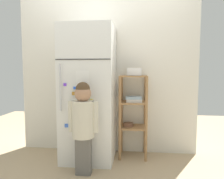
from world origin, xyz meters
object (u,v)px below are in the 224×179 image
object	(u,v)px
refrigerator	(89,94)
fruit_bin	(135,73)
child_standing	(83,119)
pantry_shelf_unit	(133,108)

from	to	relation	value
refrigerator	fruit_bin	bearing A→B (deg)	13.74
child_standing	refrigerator	bearing A→B (deg)	94.11
pantry_shelf_unit	fruit_bin	distance (m)	0.48
child_standing	pantry_shelf_unit	world-z (taller)	pantry_shelf_unit
refrigerator	child_standing	distance (m)	0.49
child_standing	fruit_bin	distance (m)	0.94
refrigerator	fruit_bin	xyz separation A→B (m)	(0.59, 0.14, 0.27)
pantry_shelf_unit	fruit_bin	world-z (taller)	fruit_bin
refrigerator	pantry_shelf_unit	distance (m)	0.62
refrigerator	pantry_shelf_unit	world-z (taller)	refrigerator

